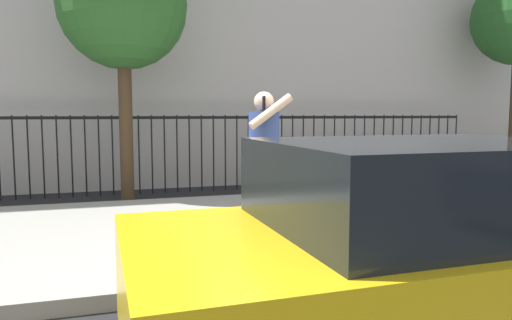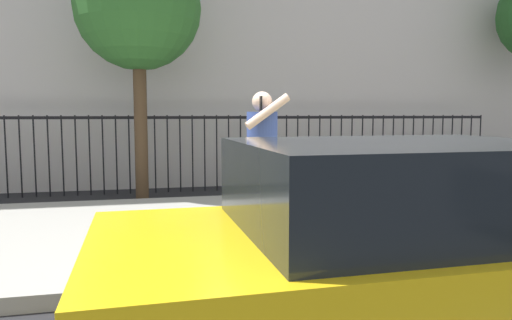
% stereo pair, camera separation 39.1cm
% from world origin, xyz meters
% --- Properties ---
extents(ground_plane, '(60.00, 60.00, 0.00)m').
position_xyz_m(ground_plane, '(0.00, 0.00, 0.00)').
color(ground_plane, black).
extents(sidewalk, '(28.00, 4.40, 0.15)m').
position_xyz_m(sidewalk, '(0.00, 2.20, 0.07)').
color(sidewalk, '#9E9B93').
rests_on(sidewalk, ground).
extents(iron_fence, '(12.03, 0.04, 1.60)m').
position_xyz_m(iron_fence, '(0.00, 5.90, 1.02)').
color(iron_fence, black).
rests_on(iron_fence, ground).
extents(taxi_yellow, '(4.24, 1.93, 1.45)m').
position_xyz_m(taxi_yellow, '(-0.11, -1.37, 0.70)').
color(taxi_yellow, yellow).
rests_on(taxi_yellow, ground).
extents(pedestrian_on_phone, '(0.50, 0.66, 1.72)m').
position_xyz_m(pedestrian_on_phone, '(-0.57, 1.07, 1.15)').
color(pedestrian_on_phone, beige).
rests_on(pedestrian_on_phone, sidewalk).
extents(street_bench, '(1.60, 0.45, 0.95)m').
position_xyz_m(street_bench, '(3.32, 3.00, 0.65)').
color(street_bench, brown).
rests_on(street_bench, sidewalk).
extents(street_tree_mid, '(2.31, 2.31, 4.74)m').
position_xyz_m(street_tree_mid, '(-1.92, 5.15, 3.55)').
color(street_tree_mid, '#4C3823').
rests_on(street_tree_mid, ground).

